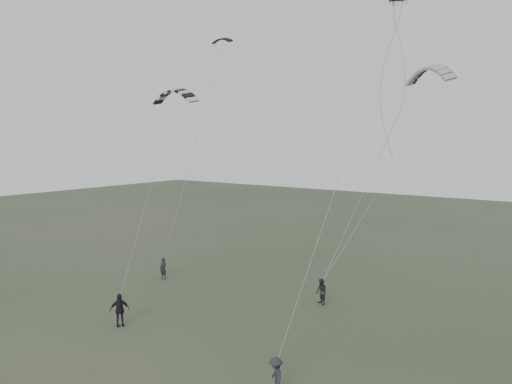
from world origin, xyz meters
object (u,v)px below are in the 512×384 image
Objects in this scene: flyer_far at (276,377)px; kite_pale_large at (429,67)px; flyer_left at (163,268)px; flyer_right at (321,292)px; kite_striped at (175,90)px; kite_dark_small at (222,39)px; flyer_center at (119,310)px.

flyer_far is 21.71m from kite_pale_large.
flyer_left is 12.19m from flyer_right.
flyer_right is 15.69m from kite_pale_large.
kite_striped reaches higher than flyer_right.
flyer_far is 26.67m from kite_dark_small.
flyer_far is at bearing -32.14° from flyer_left.
kite_pale_large is (4.35, 5.81, 13.91)m from flyer_right.
kite_dark_small is (-14.56, 14.46, 17.03)m from flyer_far.
flyer_far is at bearing -36.64° from flyer_right.
flyer_center is at bearing -93.18° from flyer_right.
flyer_center is (-7.31, -9.59, 0.09)m from flyer_right.
kite_pale_large reaches higher than flyer_right.
flyer_far is at bearing -65.13° from kite_pale_large.
kite_striped reaches higher than flyer_far.
flyer_center is 0.50× the size of kite_pale_large.
kite_dark_small is 8.34m from kite_striped.
kite_dark_small is at bearing -164.41° from flyer_right.
kite_dark_small is at bearing 74.19° from flyer_left.
kite_striped is at bearing -126.47° from flyer_right.
kite_dark_small reaches higher than flyer_center.
kite_striped is (1.66, -6.83, -4.49)m from kite_dark_small.
flyer_left is 18.28m from flyer_far.
flyer_center is 0.54× the size of kite_striped.
kite_pale_large reaches higher than kite_striped.
flyer_left is 0.88× the size of flyer_center.
kite_striped reaches higher than flyer_center.
flyer_far is 0.94× the size of kite_dark_small.
kite_dark_small is at bearing 102.13° from kite_striped.
flyer_right is 0.90× the size of flyer_center.
kite_dark_small is at bearing -144.93° from kite_pale_large.
kite_dark_small reaches higher than kite_striped.
kite_pale_large is 1.08× the size of kite_striped.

